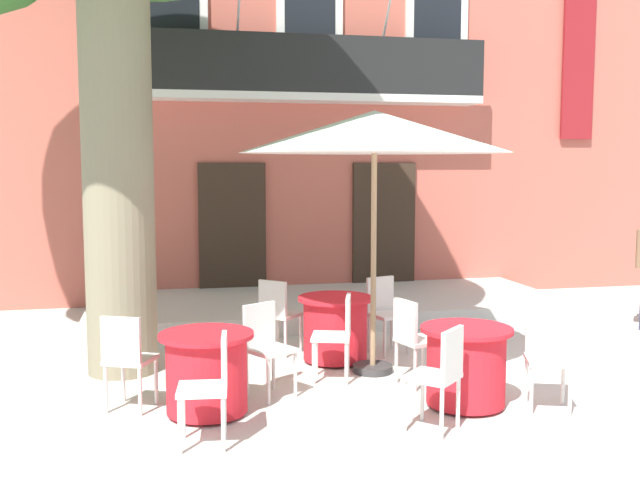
{
  "coord_description": "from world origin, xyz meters",
  "views": [
    {
      "loc": [
        -3.21,
        -7.1,
        2.29
      ],
      "look_at": [
        -1.19,
        2.17,
        1.3
      ],
      "focal_mm": 41.31,
      "sensor_mm": 36.0,
      "label": 1
    }
  ],
  "objects_px": {
    "cafe_table_middle": "(207,372)",
    "cafe_chair_front_0": "(338,331)",
    "cafe_chair_near_tree_0": "(547,352)",
    "cafe_chair_near_tree_1": "(414,336)",
    "cafe_chair_middle_1": "(212,382)",
    "cafe_chair_front_2": "(278,311)",
    "cafe_chair_middle_0": "(127,355)",
    "cafe_chair_front_1": "(385,309)",
    "cafe_table_near_tree": "(466,366)",
    "cafe_table_front": "(335,328)",
    "cafe_chair_near_tree_2": "(440,371)",
    "cafe_umbrella": "(374,133)",
    "cafe_chair_middle_2": "(266,343)"
  },
  "relations": [
    {
      "from": "cafe_chair_front_1",
      "to": "cafe_umbrella",
      "type": "height_order",
      "value": "cafe_umbrella"
    },
    {
      "from": "cafe_chair_near_tree_1",
      "to": "cafe_table_middle",
      "type": "relative_size",
      "value": 1.05
    },
    {
      "from": "cafe_table_near_tree",
      "to": "cafe_chair_front_0",
      "type": "relative_size",
      "value": 0.95
    },
    {
      "from": "cafe_chair_front_1",
      "to": "cafe_chair_middle_1",
      "type": "bearing_deg",
      "value": -131.38
    },
    {
      "from": "cafe_chair_near_tree_0",
      "to": "cafe_chair_front_2",
      "type": "xyz_separation_m",
      "value": [
        -2.17,
        2.45,
        0.0
      ]
    },
    {
      "from": "cafe_chair_middle_1",
      "to": "cafe_chair_front_2",
      "type": "xyz_separation_m",
      "value": [
        0.97,
        2.72,
        0.0
      ]
    },
    {
      "from": "cafe_chair_middle_0",
      "to": "cafe_chair_middle_1",
      "type": "xyz_separation_m",
      "value": [
        0.71,
        -1.0,
        0.0
      ]
    },
    {
      "from": "cafe_chair_near_tree_1",
      "to": "cafe_table_middle",
      "type": "bearing_deg",
      "value": -169.06
    },
    {
      "from": "cafe_chair_near_tree_0",
      "to": "cafe_chair_middle_2",
      "type": "height_order",
      "value": "same"
    },
    {
      "from": "cafe_umbrella",
      "to": "cafe_chair_middle_1",
      "type": "bearing_deg",
      "value": -136.96
    },
    {
      "from": "cafe_table_near_tree",
      "to": "cafe_chair_middle_1",
      "type": "relative_size",
      "value": 0.95
    },
    {
      "from": "cafe_chair_middle_2",
      "to": "cafe_table_front",
      "type": "xyz_separation_m",
      "value": [
        0.96,
        1.07,
        -0.14
      ]
    },
    {
      "from": "cafe_chair_near_tree_2",
      "to": "cafe_chair_front_2",
      "type": "bearing_deg",
      "value": 108.5
    },
    {
      "from": "cafe_chair_near_tree_2",
      "to": "cafe_chair_middle_1",
      "type": "bearing_deg",
      "value": 176.62
    },
    {
      "from": "cafe_table_near_tree",
      "to": "cafe_chair_near_tree_1",
      "type": "relative_size",
      "value": 0.95
    },
    {
      "from": "cafe_umbrella",
      "to": "cafe_table_middle",
      "type": "bearing_deg",
      "value": -151.9
    },
    {
      "from": "cafe_chair_near_tree_0",
      "to": "cafe_chair_middle_0",
      "type": "height_order",
      "value": "same"
    },
    {
      "from": "cafe_table_near_tree",
      "to": "cafe_table_front",
      "type": "height_order",
      "value": "same"
    },
    {
      "from": "cafe_table_middle",
      "to": "cafe_chair_front_2",
      "type": "relative_size",
      "value": 0.95
    },
    {
      "from": "cafe_table_near_tree",
      "to": "cafe_table_front",
      "type": "xyz_separation_m",
      "value": [
        -0.83,
        1.81,
        0.0
      ]
    },
    {
      "from": "cafe_chair_near_tree_0",
      "to": "cafe_chair_near_tree_1",
      "type": "distance_m",
      "value": 1.34
    },
    {
      "from": "cafe_chair_near_tree_2",
      "to": "cafe_chair_front_1",
      "type": "relative_size",
      "value": 1.0
    },
    {
      "from": "cafe_table_middle",
      "to": "cafe_chair_front_0",
      "type": "height_order",
      "value": "cafe_chair_front_0"
    },
    {
      "from": "cafe_table_near_tree",
      "to": "cafe_chair_middle_1",
      "type": "xyz_separation_m",
      "value": [
        -2.41,
        -0.46,
        0.14
      ]
    },
    {
      "from": "cafe_chair_near_tree_1",
      "to": "cafe_chair_middle_1",
      "type": "relative_size",
      "value": 1.0
    },
    {
      "from": "cafe_chair_front_0",
      "to": "cafe_chair_near_tree_0",
      "type": "bearing_deg",
      "value": -36.33
    },
    {
      "from": "cafe_chair_near_tree_1",
      "to": "cafe_chair_front_1",
      "type": "relative_size",
      "value": 1.0
    },
    {
      "from": "cafe_table_middle",
      "to": "cafe_chair_middle_2",
      "type": "distance_m",
      "value": 0.77
    },
    {
      "from": "cafe_chair_middle_1",
      "to": "cafe_chair_middle_2",
      "type": "bearing_deg",
      "value": 62.89
    },
    {
      "from": "cafe_table_near_tree",
      "to": "cafe_chair_middle_1",
      "type": "distance_m",
      "value": 2.46
    },
    {
      "from": "cafe_chair_middle_0",
      "to": "cafe_chair_middle_2",
      "type": "xyz_separation_m",
      "value": [
        1.32,
        0.2,
        0.0
      ]
    },
    {
      "from": "cafe_chair_middle_0",
      "to": "cafe_chair_front_2",
      "type": "distance_m",
      "value": 2.41
    },
    {
      "from": "cafe_chair_near_tree_2",
      "to": "cafe_chair_middle_1",
      "type": "distance_m",
      "value": 1.93
    },
    {
      "from": "cafe_table_middle",
      "to": "cafe_chair_near_tree_2",
      "type": "bearing_deg",
      "value": -24.35
    },
    {
      "from": "cafe_table_front",
      "to": "cafe_umbrella",
      "type": "height_order",
      "value": "cafe_umbrella"
    },
    {
      "from": "cafe_table_near_tree",
      "to": "cafe_table_middle",
      "type": "distance_m",
      "value": 2.42
    },
    {
      "from": "cafe_chair_near_tree_1",
      "to": "cafe_chair_near_tree_2",
      "type": "distance_m",
      "value": 1.3
    },
    {
      "from": "cafe_table_front",
      "to": "cafe_chair_front_0",
      "type": "distance_m",
      "value": 0.77
    },
    {
      "from": "cafe_table_middle",
      "to": "cafe_table_near_tree",
      "type": "bearing_deg",
      "value": -6.91
    },
    {
      "from": "cafe_chair_near_tree_1",
      "to": "cafe_table_front",
      "type": "height_order",
      "value": "cafe_chair_near_tree_1"
    },
    {
      "from": "cafe_table_near_tree",
      "to": "cafe_chair_middle_0",
      "type": "bearing_deg",
      "value": 170.29
    },
    {
      "from": "cafe_table_middle",
      "to": "cafe_chair_front_0",
      "type": "bearing_deg",
      "value": 28.69
    },
    {
      "from": "cafe_chair_near_tree_0",
      "to": "cafe_chair_near_tree_1",
      "type": "xyz_separation_m",
      "value": [
        -1.0,
        0.89,
        0.0
      ]
    },
    {
      "from": "cafe_chair_near_tree_0",
      "to": "cafe_chair_front_0",
      "type": "xyz_separation_m",
      "value": [
        -1.71,
        1.26,
        0.0
      ]
    },
    {
      "from": "cafe_table_front",
      "to": "cafe_chair_front_0",
      "type": "relative_size",
      "value": 0.95
    },
    {
      "from": "cafe_chair_near_tree_1",
      "to": "cafe_chair_middle_1",
      "type": "bearing_deg",
      "value": -151.37
    },
    {
      "from": "cafe_chair_middle_0",
      "to": "cafe_chair_front_1",
      "type": "height_order",
      "value": "same"
    },
    {
      "from": "cafe_chair_middle_1",
      "to": "cafe_chair_front_1",
      "type": "bearing_deg",
      "value": 48.62
    },
    {
      "from": "cafe_chair_near_tree_1",
      "to": "cafe_table_front",
      "type": "distance_m",
      "value": 1.25
    },
    {
      "from": "cafe_chair_middle_1",
      "to": "cafe_table_front",
      "type": "bearing_deg",
      "value": 55.26
    }
  ]
}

